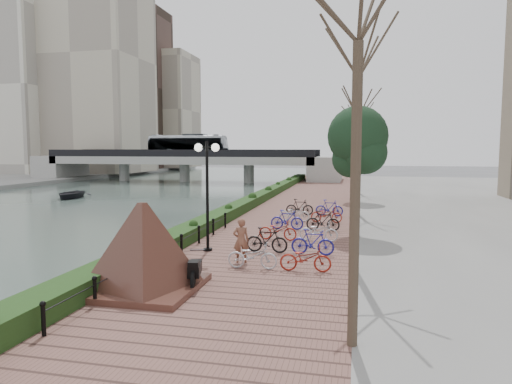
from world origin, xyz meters
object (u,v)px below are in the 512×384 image
(motorcycle, at_px, (195,269))
(granite_monument, at_px, (143,246))
(lamppost, at_px, (207,171))
(pedestrian, at_px, (241,240))
(boat, at_px, (71,194))

(motorcycle, bearing_deg, granite_monument, -162.67)
(granite_monument, height_order, lamppost, lamppost)
(granite_monument, relative_size, pedestrian, 2.88)
(motorcycle, distance_m, boat, 31.94)
(lamppost, bearing_deg, boat, 135.24)
(lamppost, height_order, motorcycle, lamppost)
(boat, bearing_deg, motorcycle, -59.38)
(granite_monument, bearing_deg, motorcycle, 31.28)
(motorcycle, xyz_separation_m, boat, (-20.94, 24.12, -0.55))
(granite_monument, bearing_deg, boat, 128.27)
(granite_monument, distance_m, lamppost, 5.58)
(granite_monument, relative_size, lamppost, 1.06)
(boat, bearing_deg, granite_monument, -62.07)
(lamppost, height_order, pedestrian, lamppost)
(lamppost, relative_size, motorcycle, 2.84)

